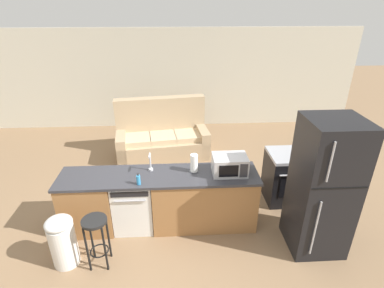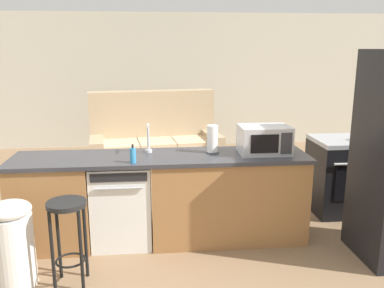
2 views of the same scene
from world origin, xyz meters
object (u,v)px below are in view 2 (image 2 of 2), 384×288
Objects in this scene: microwave at (264,140)px; trash_bin at (13,243)px; stove_range at (344,175)px; paper_towel_roll at (212,139)px; kettle at (368,134)px; bar_stool at (68,225)px; dishwasher at (122,202)px; soap_bottle at (133,155)px; couch at (155,147)px.

microwave reaches higher than trash_bin.
paper_towel_roll reaches higher than stove_range.
bar_stool is at bearing -159.54° from kettle.
paper_towel_roll reaches higher than kettle.
dishwasher is 4.77× the size of soap_bottle.
trash_bin is (-0.46, 0.04, -0.16)m from bar_stool.
stove_range is 3.67m from trash_bin.
bar_stool is 3.26m from couch.
dishwasher is 1.14× the size of trash_bin.
microwave is 0.24× the size of couch.
dishwasher is at bearing -98.22° from couch.
bar_stool is (-1.31, -0.82, -0.50)m from paper_towel_roll.
trash_bin is at bearing -153.86° from soap_bottle.
dishwasher is 2.98× the size of paper_towel_roll.
microwave is 2.04m from bar_stool.
stove_range is 0.43× the size of couch.
microwave is 1.33m from soap_bottle.
dishwasher is at bearing 39.99° from trash_bin.
soap_bottle is 0.24× the size of bar_stool.
soap_bottle is 2.71m from kettle.
stove_range is 0.57m from kettle.
soap_bottle reaches higher than stove_range.
kettle is (2.63, 0.65, 0.01)m from soap_bottle.
stove_range is at bearing 17.49° from soap_bottle.
bar_stool and trash_bin have the same top height.
kettle reaches higher than trash_bin.
kettle is at bearing -39.59° from couch.
paper_towel_roll is 1.38× the size of kettle.
kettle is (2.77, 0.42, 0.56)m from dishwasher.
paper_towel_roll is at bearing 20.81° from soap_bottle.
paper_towel_roll is (-0.52, 0.07, -0.00)m from microwave.
couch is at bearing 69.10° from trash_bin.
dishwasher is 2.86m from kettle.
dishwasher is at bearing 120.37° from soap_bottle.
microwave reaches higher than stove_range.
kettle is 3.19m from couch.
microwave is (-1.16, -0.55, 0.59)m from stove_range.
bar_stool is 0.49m from trash_bin.
paper_towel_roll is 2.04m from trash_bin.
soap_bottle is 1.24m from trash_bin.
kettle reaches higher than soap_bottle.
dishwasher is 0.40× the size of couch.
kettle is 3.84m from trash_bin.
kettle reaches higher than bar_stool.
bar_stool is (-3.15, -1.18, -0.45)m from kettle.
bar_stool is at bearing -147.74° from paper_towel_roll.
trash_bin is at bearing -162.61° from kettle.
couch is (-0.57, 2.35, -0.64)m from paper_towel_roll.
dishwasher is 0.85m from bar_stool.
stove_range is 4.39× the size of kettle.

